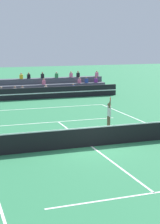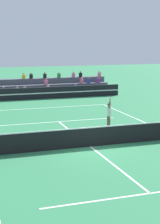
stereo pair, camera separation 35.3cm
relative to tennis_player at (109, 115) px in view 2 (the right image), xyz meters
The scene contains 7 objects.
ground_plane 4.02m from the tennis_player, 126.93° to the right, with size 120.00×120.00×0.00m, color #2D7A4C.
court_lines 4.02m from the tennis_player, 126.93° to the right, with size 11.10×23.90×0.01m.
tennis_net 3.92m from the tennis_player, 126.93° to the right, with size 12.00×0.10×1.10m.
sponsor_banner_wall 13.87m from the tennis_player, 99.73° to the left, with size 18.00×0.26×1.10m.
bleacher_stand 16.37m from the tennis_player, 98.23° to the left, with size 17.22×2.85×2.28m.
tennis_player is the anchor object (origin of this frame).
tennis_ball 2.09m from the tennis_player, 23.77° to the left, with size 0.07×0.07×0.07m, color #C6DB33.
Camera 2 is at (-6.47, -17.83, 5.52)m, focal length 60.00 mm.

